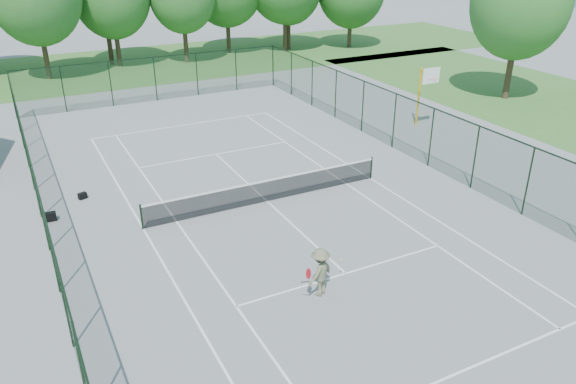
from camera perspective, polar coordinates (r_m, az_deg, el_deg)
name	(u,v)px	position (r m, az deg, el deg)	size (l,w,h in m)	color
ground	(267,201)	(24.72, -2.12, -0.97)	(140.00, 140.00, 0.00)	gray
grass_far	(120,66)	(52.14, -16.67, 12.15)	(80.00, 16.00, 0.01)	#447831
grass_side	(563,106)	(42.55, 26.19, 7.81)	(14.00, 40.00, 0.01)	#447831
court_lines	(267,201)	(24.71, -2.12, -0.96)	(11.05, 23.85, 0.01)	white
tennis_net	(267,190)	(24.47, -2.14, 0.24)	(11.08, 0.08, 1.10)	black
fence_enclosure	(267,169)	(24.07, -2.18, 2.37)	(18.05, 36.05, 3.02)	#183A1F
basketball_goal	(425,85)	(34.43, 13.79, 10.51)	(1.20, 1.43, 3.65)	#EAA909
tree_side	(521,2)	(41.90, 22.58, 17.38)	(6.49, 6.49, 10.28)	#433222
sports_bag_a	(50,217)	(25.01, -22.99, -2.32)	(0.46, 0.27, 0.37)	black
sports_bag_b	(83,196)	(26.51, -20.15, -0.37)	(0.36, 0.22, 0.28)	black
tennis_player	(320,272)	(18.32, 3.28, -8.12)	(1.97, 1.02, 1.70)	#686B4D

